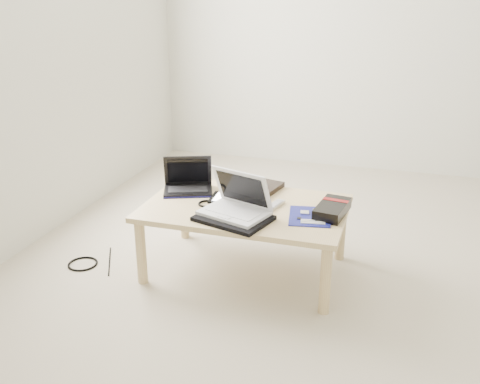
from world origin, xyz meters
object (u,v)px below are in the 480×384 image
(coffee_table, at_px, (245,214))
(gpu_box, at_px, (332,209))
(netbook, at_px, (188,184))
(white_laptop, at_px, (237,204))

(coffee_table, distance_m, gpu_box, 0.48)
(netbook, distance_m, white_laptop, 0.48)
(white_laptop, bearing_deg, coffee_table, 89.47)
(gpu_box, bearing_deg, coffee_table, -177.56)
(coffee_table, bearing_deg, gpu_box, 2.44)
(white_laptop, bearing_deg, netbook, 144.38)
(netbook, xyz_separation_m, gpu_box, (0.86, -0.10, -0.01))
(coffee_table, distance_m, netbook, 0.42)
(coffee_table, bearing_deg, netbook, 162.37)
(coffee_table, height_order, white_laptop, white_laptop)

